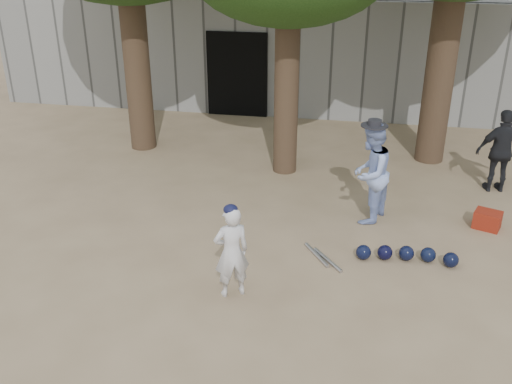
% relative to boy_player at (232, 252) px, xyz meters
% --- Properties ---
extents(ground, '(70.00, 70.00, 0.00)m').
position_rel_boy_player_xyz_m(ground, '(-0.52, 0.33, -0.67)').
color(ground, '#937C5E').
rests_on(ground, ground).
extents(boy_player, '(0.58, 0.51, 1.33)m').
position_rel_boy_player_xyz_m(boy_player, '(0.00, 0.00, 0.00)').
color(boy_player, silver).
rests_on(boy_player, ground).
extents(spectator_blue, '(0.92, 1.02, 1.73)m').
position_rel_boy_player_xyz_m(spectator_blue, '(1.78, 2.59, 0.20)').
color(spectator_blue, '#97ADE9').
rests_on(spectator_blue, ground).
extents(spectator_dark, '(0.98, 0.53, 1.60)m').
position_rel_boy_player_xyz_m(spectator_dark, '(4.20, 4.29, 0.13)').
color(spectator_dark, black).
rests_on(spectator_dark, ground).
extents(red_bag, '(0.51, 0.45, 0.30)m').
position_rel_boy_player_xyz_m(red_bag, '(3.78, 2.66, -0.52)').
color(red_bag, maroon).
rests_on(red_bag, ground).
extents(back_building, '(16.00, 5.24, 3.00)m').
position_rel_boy_player_xyz_m(back_building, '(-0.52, 10.66, 0.83)').
color(back_building, gray).
rests_on(back_building, ground).
extents(helmet_row, '(1.51, 0.34, 0.23)m').
position_rel_boy_player_xyz_m(helmet_row, '(2.40, 1.32, -0.55)').
color(helmet_row, black).
rests_on(helmet_row, ground).
extents(bat_pile, '(0.64, 0.74, 0.06)m').
position_rel_boy_player_xyz_m(bat_pile, '(1.14, 1.14, -0.64)').
color(bat_pile, '#A9A8AF').
rests_on(bat_pile, ground).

